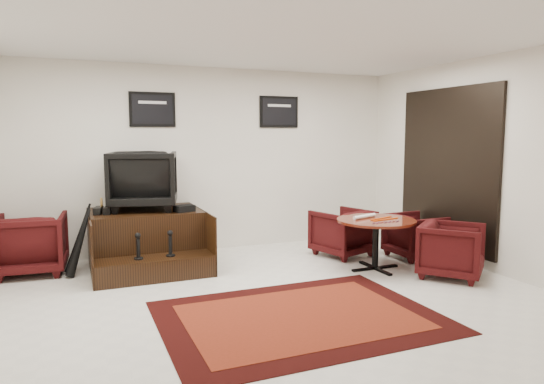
{
  "coord_description": "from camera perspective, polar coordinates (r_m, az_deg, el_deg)",
  "views": [
    {
      "loc": [
        -2.02,
        -4.76,
        1.78
      ],
      "look_at": [
        0.33,
        0.9,
        1.06
      ],
      "focal_mm": 32.0,
      "sensor_mm": 36.0,
      "label": 1
    }
  ],
  "objects": [
    {
      "name": "ground",
      "position": [
        5.47,
        0.46,
        -12.29
      ],
      "size": [
        6.0,
        6.0,
        0.0
      ],
      "primitive_type": "plane",
      "color": "silver",
      "rests_on": "ground"
    },
    {
      "name": "room_shell",
      "position": [
        5.45,
        3.95,
        6.74
      ],
      "size": [
        6.02,
        5.02,
        2.81
      ],
      "color": "silver",
      "rests_on": "ground"
    },
    {
      "name": "area_rug",
      "position": [
        4.92,
        3.25,
        -14.45
      ],
      "size": [
        2.68,
        2.01,
        0.01
      ],
      "color": "black",
      "rests_on": "ground"
    },
    {
      "name": "shine_podium",
      "position": [
        6.84,
        -14.51,
        -5.57
      ],
      "size": [
        1.48,
        1.52,
        0.76
      ],
      "color": "black",
      "rests_on": "ground"
    },
    {
      "name": "shine_chair",
      "position": [
        6.86,
        -14.89,
        1.72
      ],
      "size": [
        1.04,
        1.0,
        0.9
      ],
      "primitive_type": "imported",
      "rotation": [
        0.0,
        0.0,
        2.91
      ],
      "color": "black",
      "rests_on": "shine_podium"
    },
    {
      "name": "shoes_pair",
      "position": [
        6.68,
        -19.25,
        -2.06
      ],
      "size": [
        0.26,
        0.29,
        0.09
      ],
      "color": "black",
      "rests_on": "shine_podium"
    },
    {
      "name": "polish_kit",
      "position": [
        6.59,
        -10.29,
        -1.91
      ],
      "size": [
        0.29,
        0.25,
        0.09
      ],
      "primitive_type": "cube",
      "rotation": [
        0.0,
        0.0,
        0.33
      ],
      "color": "black",
      "rests_on": "shine_podium"
    },
    {
      "name": "umbrella_black",
      "position": [
        6.57,
        -21.69,
        -5.52
      ],
      "size": [
        0.33,
        0.12,
        0.89
      ],
      "primitive_type": null,
      "color": "black",
      "rests_on": "ground"
    },
    {
      "name": "umbrella_hooked",
      "position": [
        6.76,
        -21.69,
        -4.96
      ],
      "size": [
        0.35,
        0.13,
        0.94
      ],
      "primitive_type": null,
      "color": "black",
      "rests_on": "ground"
    },
    {
      "name": "armchair_side",
      "position": [
        6.99,
        -26.51,
        -5.16
      ],
      "size": [
        0.89,
        0.84,
        0.86
      ],
      "primitive_type": "imported",
      "rotation": [
        0.0,
        0.0,
        3.07
      ],
      "color": "black",
      "rests_on": "ground"
    },
    {
      "name": "meeting_table",
      "position": [
        6.56,
        12.14,
        -3.89
      ],
      "size": [
        1.03,
        1.03,
        0.68
      ],
      "color": "#46120A",
      "rests_on": "ground"
    },
    {
      "name": "table_chair_back",
      "position": [
        7.28,
        8.29,
        -4.45
      ],
      "size": [
        0.9,
        0.87,
        0.76
      ],
      "primitive_type": "imported",
      "rotation": [
        0.0,
        0.0,
        3.43
      ],
      "color": "black",
      "rests_on": "ground"
    },
    {
      "name": "table_chair_window",
      "position": [
        7.39,
        16.49,
        -4.69
      ],
      "size": [
        0.66,
        0.7,
        0.71
      ],
      "primitive_type": "imported",
      "rotation": [
        0.0,
        0.0,
        1.59
      ],
      "color": "black",
      "rests_on": "ground"
    },
    {
      "name": "table_chair_corner",
      "position": [
        6.52,
        20.39,
        -6.15
      ],
      "size": [
        1.0,
        1.0,
        0.75
      ],
      "primitive_type": "imported",
      "rotation": [
        0.0,
        0.0,
        0.69
      ],
      "color": "black",
      "rests_on": "ground"
    },
    {
      "name": "paper_roll",
      "position": [
        6.59,
        10.84,
        -2.84
      ],
      "size": [
        0.42,
        0.18,
        0.05
      ],
      "primitive_type": "cylinder",
      "rotation": [
        0.0,
        1.57,
        0.31
      ],
      "color": "white",
      "rests_on": "meeting_table"
    },
    {
      "name": "table_clutter",
      "position": [
        6.52,
        13.04,
        -3.17
      ],
      "size": [
        0.57,
        0.38,
        0.01
      ],
      "color": "#FB5B0D",
      "rests_on": "meeting_table"
    }
  ]
}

